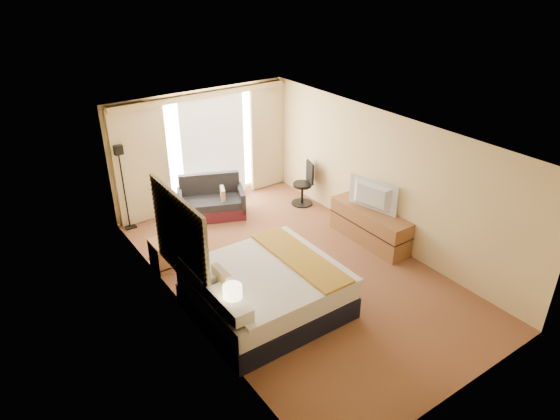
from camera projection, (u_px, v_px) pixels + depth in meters
floor at (295, 270)px, 9.10m from camera, size 4.20×7.00×0.02m
ceiling at (297, 134)px, 7.90m from camera, size 4.20×7.00×0.02m
wall_back at (202, 148)px, 11.05m from camera, size 4.20×0.02×2.60m
wall_front at (470, 316)px, 5.95m from camera, size 4.20×0.02×2.60m
wall_left at (183, 243)px, 7.43m from camera, size 0.02×7.00×2.60m
wall_right at (384, 179)px, 9.57m from camera, size 0.02×7.00×2.60m
headboard at (180, 238)px, 7.61m from camera, size 0.06×1.85×1.50m
nightstand_left at (235, 330)px, 7.26m from camera, size 0.45×0.52×0.55m
nightstand_right at (165, 254)px, 9.08m from camera, size 0.45×0.52×0.55m
media_dresser at (369, 226)px, 9.87m from camera, size 0.50×1.80×0.70m
window at (213, 146)px, 11.15m from camera, size 2.30×0.02×2.30m
curtains at (204, 145)px, 10.92m from camera, size 4.12×0.19×2.56m
bed at (266, 290)px, 7.90m from camera, size 2.22×2.03×1.08m
loveseat at (211, 203)px, 10.89m from camera, size 1.60×1.25×0.89m
floor_lamp at (121, 170)px, 9.94m from camera, size 0.23×0.23×1.83m
desk_chair at (305, 186)px, 11.33m from camera, size 0.49×0.49×1.01m
lamp_left at (233, 293)px, 6.85m from camera, size 0.27×0.27×0.57m
lamp_right at (163, 219)px, 8.86m from camera, size 0.25×0.25×0.52m
tissue_box at (233, 312)px, 7.10m from camera, size 0.15×0.15×0.11m
telephone at (172, 239)px, 8.93m from camera, size 0.21×0.16×0.08m
television at (370, 196)px, 9.55m from camera, size 0.37×1.06×0.61m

